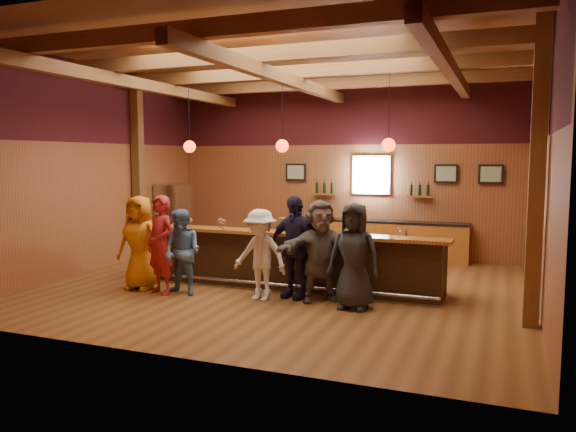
# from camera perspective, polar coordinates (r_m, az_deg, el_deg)

# --- Properties ---
(room) EXTENTS (9.04, 9.00, 4.52)m
(room) POSITION_cam_1_polar(r_m,az_deg,el_deg) (10.66, -0.48, 9.88)
(room) COLOR brown
(room) RESTS_ON ground
(bar_counter) EXTENTS (6.30, 1.07, 1.11)m
(bar_counter) POSITION_cam_1_polar(r_m,az_deg,el_deg) (10.89, -0.21, -4.42)
(bar_counter) COLOR black
(bar_counter) RESTS_ON ground
(back_bar_cabinet) EXTENTS (4.00, 0.52, 0.95)m
(back_bar_cabinet) POSITION_cam_1_polar(r_m,az_deg,el_deg) (13.96, 9.75, -2.39)
(back_bar_cabinet) COLOR brown
(back_bar_cabinet) RESTS_ON ground
(window) EXTENTS (0.95, 0.09, 0.95)m
(window) POSITION_cam_1_polar(r_m,az_deg,el_deg) (14.12, 8.45, 4.14)
(window) COLOR silver
(window) RESTS_ON room
(framed_pictures) EXTENTS (5.35, 0.05, 0.45)m
(framed_pictures) POSITION_cam_1_polar(r_m,az_deg,el_deg) (13.94, 11.93, 4.26)
(framed_pictures) COLOR black
(framed_pictures) RESTS_ON room
(wine_shelves) EXTENTS (3.00, 0.18, 0.30)m
(wine_shelves) POSITION_cam_1_polar(r_m,az_deg,el_deg) (14.08, 8.37, 2.39)
(wine_shelves) COLOR brown
(wine_shelves) RESTS_ON room
(pendant_lights) EXTENTS (4.24, 0.24, 1.37)m
(pendant_lights) POSITION_cam_1_polar(r_m,az_deg,el_deg) (10.58, -0.60, 7.17)
(pendant_lights) COLOR black
(pendant_lights) RESTS_ON room
(stainless_fridge) EXTENTS (0.70, 0.70, 1.80)m
(stainless_fridge) POSITION_cam_1_polar(r_m,az_deg,el_deg) (14.88, -11.56, -0.26)
(stainless_fridge) COLOR silver
(stainless_fridge) RESTS_ON ground
(customer_orange) EXTENTS (0.89, 0.59, 1.78)m
(customer_orange) POSITION_cam_1_polar(r_m,az_deg,el_deg) (10.94, -14.86, -2.63)
(customer_orange) COLOR #C97213
(customer_orange) RESTS_ON ground
(customer_redvest) EXTENTS (0.77, 0.63, 1.81)m
(customer_redvest) POSITION_cam_1_polar(r_m,az_deg,el_deg) (10.47, -12.80, -2.87)
(customer_redvest) COLOR maroon
(customer_redvest) RESTS_ON ground
(customer_denim) EXTENTS (0.83, 0.68, 1.56)m
(customer_denim) POSITION_cam_1_polar(r_m,az_deg,el_deg) (10.34, -10.70, -3.62)
(customer_denim) COLOR #4B6F97
(customer_denim) RESTS_ON ground
(customer_white) EXTENTS (1.11, 0.74, 1.60)m
(customer_white) POSITION_cam_1_polar(r_m,az_deg,el_deg) (9.79, -2.83, -3.97)
(customer_white) COLOR silver
(customer_white) RESTS_ON ground
(customer_navy) EXTENTS (1.14, 0.67, 1.83)m
(customer_navy) POSITION_cam_1_polar(r_m,az_deg,el_deg) (9.92, 0.64, -3.14)
(customer_navy) COLOR #1C1830
(customer_navy) RESTS_ON ground
(customer_brown) EXTENTS (1.64, 1.38, 1.77)m
(customer_brown) POSITION_cam_1_polar(r_m,az_deg,el_deg) (9.68, 3.32, -3.56)
(customer_brown) COLOR #5D524A
(customer_brown) RESTS_ON ground
(customer_dark) EXTENTS (0.87, 0.58, 1.76)m
(customer_dark) POSITION_cam_1_polar(r_m,az_deg,el_deg) (9.27, 6.72, -4.05)
(customer_dark) COLOR #252527
(customer_dark) RESTS_ON ground
(bartender) EXTENTS (0.60, 0.43, 1.53)m
(bartender) POSITION_cam_1_polar(r_m,az_deg,el_deg) (11.53, 3.00, -2.62)
(bartender) COLOR black
(bartender) RESTS_ON ground
(ice_bucket) EXTENTS (0.23, 0.23, 0.25)m
(ice_bucket) POSITION_cam_1_polar(r_m,az_deg,el_deg) (10.53, -0.38, -0.86)
(ice_bucket) COLOR brown
(ice_bucket) RESTS_ON bar_counter
(bottle_a) EXTENTS (0.07, 0.07, 0.34)m
(bottle_a) POSITION_cam_1_polar(r_m,az_deg,el_deg) (10.41, 1.91, -0.89)
(bottle_a) COLOR black
(bottle_a) RESTS_ON bar_counter
(bottle_b) EXTENTS (0.07, 0.07, 0.32)m
(bottle_b) POSITION_cam_1_polar(r_m,az_deg,el_deg) (10.36, 3.58, -0.99)
(bottle_b) COLOR black
(bottle_b) RESTS_ON bar_counter
(glass_a) EXTENTS (0.09, 0.09, 0.20)m
(glass_a) POSITION_cam_1_polar(r_m,az_deg,el_deg) (11.80, -13.44, -0.19)
(glass_a) COLOR silver
(glass_a) RESTS_ON bar_counter
(glass_b) EXTENTS (0.08, 0.08, 0.17)m
(glass_b) POSITION_cam_1_polar(r_m,az_deg,el_deg) (11.34, -9.87, -0.46)
(glass_b) COLOR silver
(glass_b) RESTS_ON bar_counter
(glass_c) EXTENTS (0.09, 0.09, 0.20)m
(glass_c) POSITION_cam_1_polar(r_m,az_deg,el_deg) (11.08, -6.91, -0.47)
(glass_c) COLOR silver
(glass_c) RESTS_ON bar_counter
(glass_d) EXTENTS (0.09, 0.09, 0.19)m
(glass_d) POSITION_cam_1_polar(r_m,az_deg,el_deg) (10.84, -6.55, -0.62)
(glass_d) COLOR silver
(glass_d) RESTS_ON bar_counter
(glass_e) EXTENTS (0.08, 0.08, 0.19)m
(glass_e) POSITION_cam_1_polar(r_m,az_deg,el_deg) (10.66, -3.87, -0.74)
(glass_e) COLOR silver
(glass_e) RESTS_ON bar_counter
(glass_f) EXTENTS (0.08, 0.08, 0.18)m
(glass_f) POSITION_cam_1_polar(r_m,az_deg,el_deg) (10.12, 3.85, -1.11)
(glass_f) COLOR silver
(glass_f) RESTS_ON bar_counter
(glass_g) EXTENTS (0.07, 0.07, 0.16)m
(glass_g) POSITION_cam_1_polar(r_m,az_deg,el_deg) (10.13, 5.74, -1.21)
(glass_g) COLOR silver
(glass_g) RESTS_ON bar_counter
(glass_h) EXTENTS (0.07, 0.07, 0.17)m
(glass_h) POSITION_cam_1_polar(r_m,az_deg,el_deg) (9.92, 11.26, -1.42)
(glass_h) COLOR silver
(glass_h) RESTS_ON bar_counter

